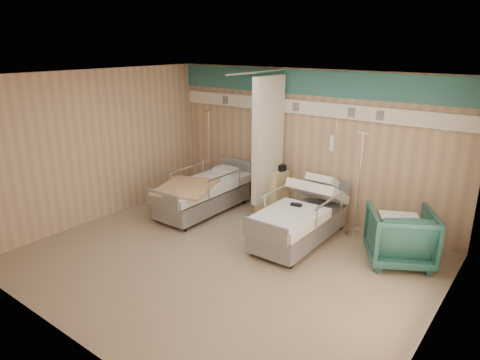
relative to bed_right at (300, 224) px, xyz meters
The scene contains 13 objects.
ground 1.47m from the bed_right, 114.78° to the right, with size 6.00×5.00×0.00m, color gray.
room_walls 1.97m from the bed_right, 121.10° to the right, with size 6.04×5.04×2.82m.
bed_right is the anchor object (origin of this frame).
bed_left 2.20m from the bed_right, behind, with size 1.00×2.16×0.63m, color white, non-canonical shape.
bedside_cabinet 1.46m from the bed_right, 141.95° to the left, with size 0.50×0.48×0.85m, color #D9C987.
visitor_armchair 1.60m from the bed_right, 10.70° to the left, with size 0.93×0.96×0.87m, color #1E4D46.
waffle_blanket 1.68m from the bed_right, ahead, with size 0.56×0.50×0.06m, color white.
iv_stand_right 1.04m from the bed_right, 50.82° to the left, with size 0.33×0.33×1.84m.
iv_stand_left 2.92m from the bed_right, 162.34° to the left, with size 0.33×0.33×1.86m.
call_remote 0.35m from the bed_right, behind, with size 0.19×0.08×0.04m, color black.
tan_blanket 2.27m from the bed_right, 168.13° to the right, with size 0.95×1.19×0.04m, color tan.
toiletry_bag 1.55m from the bed_right, 135.99° to the left, with size 0.21×0.13×0.12m, color black.
white_cup 1.78m from the bed_right, 143.49° to the left, with size 0.10×0.10×0.14m, color white.
Camera 1 is at (3.82, -4.61, 3.25)m, focal length 32.00 mm.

